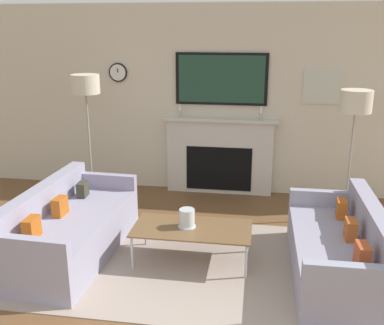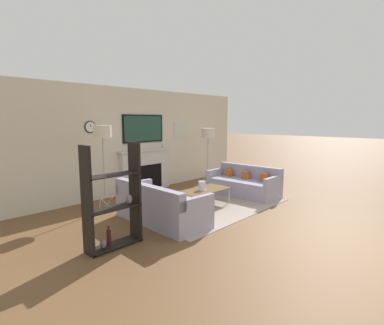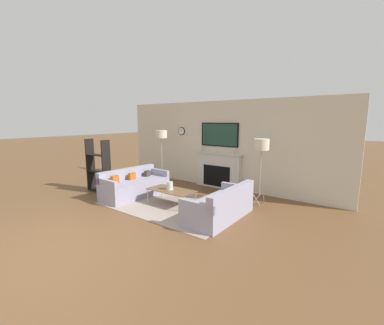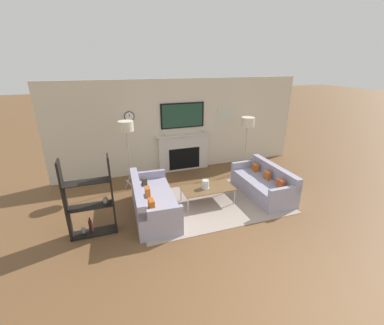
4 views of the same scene
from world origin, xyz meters
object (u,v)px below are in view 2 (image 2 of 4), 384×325
at_px(couch_left, 160,207).
at_px(coffee_table, 204,191).
at_px(couch_right, 244,185).
at_px(hurricane_candle, 202,186).
at_px(floor_lamp_right, 208,134).
at_px(shelf_unit, 113,202).
at_px(floor_lamp_left, 102,133).

distance_m(couch_left, coffee_table, 1.32).
height_order(couch_right, hurricane_candle, couch_right).
bearing_deg(couch_left, coffee_table, 2.86).
bearing_deg(floor_lamp_right, couch_left, -155.08).
xyz_separation_m(couch_right, hurricane_candle, (-1.54, 0.08, 0.20)).
xyz_separation_m(couch_right, coffee_table, (-1.48, 0.07, 0.09)).
distance_m(couch_left, couch_right, 2.80).
bearing_deg(hurricane_candle, shelf_unit, -170.81).
relative_size(hurricane_candle, shelf_unit, 0.13).
bearing_deg(couch_right, hurricane_candle, 177.10).
bearing_deg(floor_lamp_right, shelf_unit, -157.73).
xyz_separation_m(couch_left, couch_right, (2.80, -0.00, -0.02)).
bearing_deg(floor_lamp_right, coffee_table, -142.26).
bearing_deg(shelf_unit, hurricane_candle, 9.19).
distance_m(coffee_table, floor_lamp_left, 2.47).
distance_m(couch_left, shelf_unit, 1.31).
height_order(couch_right, shelf_unit, shelf_unit).
xyz_separation_m(hurricane_candle, floor_lamp_right, (1.83, 1.36, 1.03)).
distance_m(hurricane_candle, shelf_unit, 2.51).
bearing_deg(couch_right, shelf_unit, -175.41).
xyz_separation_m(couch_left, hurricane_candle, (1.27, 0.08, 0.18)).
height_order(couch_left, coffee_table, couch_left).
relative_size(floor_lamp_left, shelf_unit, 1.15).
bearing_deg(coffee_table, couch_right, -2.58).
bearing_deg(coffee_table, floor_lamp_left, 139.69).
xyz_separation_m(floor_lamp_right, shelf_unit, (-4.29, -1.76, -0.80)).
distance_m(coffee_table, floor_lamp_right, 2.51).
bearing_deg(couch_right, couch_left, 179.98).
height_order(coffee_table, shelf_unit, shelf_unit).
relative_size(couch_right, hurricane_candle, 9.13).
bearing_deg(hurricane_candle, couch_left, -176.51).
distance_m(hurricane_candle, floor_lamp_right, 2.50).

